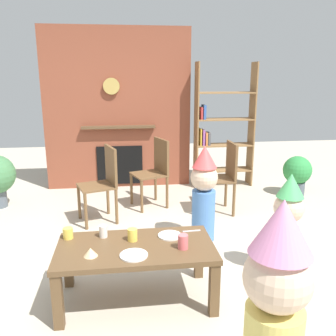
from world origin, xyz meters
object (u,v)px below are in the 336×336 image
object	(u,v)px
bookshelf	(220,131)
paper_cup_near_left	(68,233)
paper_plate_rear	(170,235)
child_with_cone_hat	(275,310)
birthday_cake_slice	(91,252)
coffee_table	(136,254)
dining_chair_right	(224,173)
paper_plate_front	(134,255)
child_in_pink	(288,222)
paper_cup_near_right	(183,242)
potted_plant_tall	(297,173)
child_by_the_chairs	(204,191)
paper_cup_far_left	(103,231)
dining_chair_left	(104,180)
dining_chair_middle	(155,168)
paper_cup_center	(132,235)

from	to	relation	value
bookshelf	paper_cup_near_left	size ratio (longest dim) A/B	21.69
paper_plate_rear	child_with_cone_hat	bearing A→B (deg)	-74.53
birthday_cake_slice	coffee_table	bearing A→B (deg)	20.22
child_with_cone_hat	coffee_table	bearing A→B (deg)	0.00
coffee_table	child_with_cone_hat	size ratio (longest dim) A/B	1.00
coffee_table	birthday_cake_slice	xyz separation A→B (m)	(-0.33, -0.12, 0.10)
bookshelf	dining_chair_right	bearing A→B (deg)	-102.15
paper_plate_front	child_in_pink	distance (m)	1.38
paper_cup_near_right	dining_chair_right	bearing A→B (deg)	65.50
paper_plate_rear	birthday_cake_slice	distance (m)	0.66
paper_plate_rear	potted_plant_tall	world-z (taller)	potted_plant_tall
paper_plate_front	child_in_pink	size ratio (longest dim) A/B	0.22
coffee_table	paper_cup_near_right	world-z (taller)	paper_cup_near_right
child_with_cone_hat	child_by_the_chairs	xyz separation A→B (m)	(0.13, 2.09, -0.09)
coffee_table	paper_cup_far_left	bearing A→B (deg)	142.81
dining_chair_left	potted_plant_tall	size ratio (longest dim) A/B	1.56
bookshelf	coffee_table	xyz separation A→B (m)	(-1.43, -2.90, -0.48)
child_in_pink	coffee_table	bearing A→B (deg)	0.00
dining_chair_middle	paper_cup_center	bearing A→B (deg)	60.32
paper_cup_far_left	potted_plant_tall	bearing A→B (deg)	37.85
child_with_cone_hat	child_in_pink	xyz separation A→B (m)	(0.69, 1.31, -0.14)
paper_cup_far_left	paper_plate_front	size ratio (longest dim) A/B	0.48
birthday_cake_slice	dining_chair_middle	xyz separation A→B (m)	(0.68, 2.22, 0.02)
birthday_cake_slice	child_by_the_chairs	world-z (taller)	child_by_the_chairs
bookshelf	child_with_cone_hat	bearing A→B (deg)	-101.51
coffee_table	dining_chair_middle	distance (m)	2.14
coffee_table	paper_cup_near_left	size ratio (longest dim) A/B	13.59
bookshelf	potted_plant_tall	distance (m)	1.30
child_in_pink	dining_chair_left	world-z (taller)	child_in_pink
dining_chair_middle	potted_plant_tall	distance (m)	2.10
child_in_pink	dining_chair_right	bearing A→B (deg)	-94.58
paper_cup_far_left	child_in_pink	world-z (taller)	child_in_pink
paper_cup_near_left	paper_cup_near_right	bearing A→B (deg)	-18.23
coffee_table	paper_cup_center	bearing A→B (deg)	101.74
paper_cup_near_left	paper_cup_near_right	distance (m)	0.92
birthday_cake_slice	dining_chair_right	distance (m)	2.41
bookshelf	paper_cup_near_left	bearing A→B (deg)	-125.95
coffee_table	dining_chair_right	world-z (taller)	dining_chair_right
paper_cup_near_right	dining_chair_right	xyz separation A→B (m)	(0.84, 1.84, -0.00)
dining_chair_middle	coffee_table	bearing A→B (deg)	61.28
paper_cup_near_left	child_with_cone_hat	distance (m)	1.73
paper_cup_far_left	child_by_the_chairs	distance (m)	1.28
child_by_the_chairs	paper_cup_center	bearing A→B (deg)	-3.47
bookshelf	paper_plate_front	world-z (taller)	bookshelf
paper_cup_far_left	child_with_cone_hat	world-z (taller)	child_with_cone_hat
paper_plate_rear	birthday_cake_slice	xyz separation A→B (m)	(-0.61, -0.25, 0.03)
child_with_cone_hat	dining_chair_left	world-z (taller)	child_with_cone_hat
dining_chair_left	child_with_cone_hat	bearing A→B (deg)	90.76
paper_cup_far_left	dining_chair_right	xyz separation A→B (m)	(1.43, 1.57, 0.00)
dining_chair_left	dining_chair_right	distance (m)	1.49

